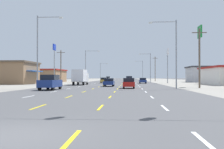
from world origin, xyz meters
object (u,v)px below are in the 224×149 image
at_px(streetlight_left_row_0, 40,47).
at_px(streetlight_left_row_1, 87,64).
at_px(suv_far_left_nearest, 50,82).
at_px(hatchback_inner_left_farther, 104,80).
at_px(sedan_inner_left_farthest, 106,80).
at_px(streetlight_right_row_0, 173,49).
at_px(sedan_inner_right_distant_b, 128,79).
at_px(box_truck_far_left_midfar, 80,76).
at_px(streetlight_right_row_2, 142,69).
at_px(hatchback_inner_right_near, 129,83).
at_px(streetlight_left_row_2, 101,70).
at_px(sedan_far_right_far, 143,81).
at_px(suv_inner_right_distant_a, 129,79).
at_px(sedan_center_turn_mid, 109,82).
at_px(pole_sign_left_row_1, 54,55).
at_px(suv_far_left_distant_c, 108,78).
at_px(streetlight_right_row_1, 149,65).
at_px(pole_sign_right_row_1, 200,40).
at_px(pole_sign_right_row_2, 168,57).

relative_size(streetlight_left_row_0, streetlight_left_row_1, 1.06).
xyz_separation_m(suv_far_left_nearest, hatchback_inner_left_farther, (3.44, 38.34, -0.24)).
height_order(sedan_inner_left_farthest, streetlight_left_row_0, streetlight_left_row_0).
relative_size(suv_far_left_nearest, streetlight_right_row_0, 0.50).
height_order(hatchback_inner_left_farther, sedan_inner_right_distant_b, hatchback_inner_left_farther).
height_order(box_truck_far_left_midfar, streetlight_right_row_2, streetlight_right_row_2).
bearing_deg(sedan_inner_right_distant_b, streetlight_right_row_2, 73.11).
xyz_separation_m(hatchback_inner_right_near, streetlight_left_row_2, (-13.11, 85.85, 4.18)).
height_order(sedan_far_right_far, hatchback_inner_left_farther, hatchback_inner_left_farther).
bearing_deg(box_truck_far_left_midfar, suv_inner_right_distant_a, 69.14).
relative_size(hatchback_inner_right_near, box_truck_far_left_midfar, 0.54).
xyz_separation_m(hatchback_inner_left_farther, streetlight_left_row_0, (-6.34, -34.08, 5.38)).
height_order(sedan_inner_right_distant_b, streetlight_left_row_0, streetlight_left_row_0).
bearing_deg(sedan_center_turn_mid, streetlight_right_row_2, 82.70).
bearing_deg(sedan_far_right_far, hatchback_inner_right_near, -97.07).
relative_size(pole_sign_left_row_1, streetlight_right_row_2, 0.99).
xyz_separation_m(sedan_far_right_far, streetlight_right_row_0, (2.67, -31.10, 4.94)).
bearing_deg(hatchback_inner_left_farther, streetlight_left_row_0, -100.54).
relative_size(sedan_far_right_far, suv_far_left_distant_c, 0.92).
distance_m(suv_far_left_nearest, streetlight_left_row_2, 91.22).
relative_size(sedan_far_right_far, streetlight_right_row_1, 0.49).
xyz_separation_m(sedan_far_right_far, pole_sign_right_row_1, (8.81, -22.09, 7.46)).
bearing_deg(streetlight_right_row_1, suv_far_left_distant_c, 108.31).
relative_size(pole_sign_left_row_1, streetlight_left_row_2, 1.10).
bearing_deg(streetlight_left_row_2, streetlight_right_row_2, 0.00).
bearing_deg(hatchback_inner_left_farther, suv_far_left_distant_c, 93.29).
relative_size(suv_far_left_distant_c, pole_sign_left_row_1, 0.52).
bearing_deg(hatchback_inner_left_farther, streetlight_right_row_1, 35.16).
distance_m(sedan_far_right_far, streetlight_right_row_1, 13.39).
xyz_separation_m(sedan_far_right_far, streetlight_left_row_2, (-16.84, 55.73, 4.21)).
distance_m(box_truck_far_left_midfar, streetlight_right_row_1, 31.36).
bearing_deg(sedan_center_turn_mid, pole_sign_left_row_1, 136.34).
bearing_deg(streetlight_left_row_2, suv_far_left_nearest, -88.21).
distance_m(pole_sign_right_row_1, streetlight_right_row_0, 11.20).
relative_size(hatchback_inner_left_farther, sedan_inner_left_farthest, 0.87).
bearing_deg(pole_sign_right_row_1, streetlight_right_row_0, -124.29).
bearing_deg(pole_sign_right_row_2, streetlight_left_row_2, 113.55).
distance_m(sedan_inner_left_farthest, suv_inner_right_distant_a, 7.34).
relative_size(sedan_center_turn_mid, suv_inner_right_distant_a, 0.92).
distance_m(pole_sign_right_row_1, pole_sign_right_row_2, 23.88).
relative_size(streetlight_left_row_0, streetlight_right_row_1, 1.18).
bearing_deg(suv_inner_right_distant_a, pole_sign_right_row_2, -48.85).
relative_size(streetlight_left_row_2, streetlight_right_row_2, 0.90).
bearing_deg(streetlight_left_row_1, box_truck_far_left_midfar, -83.96).
bearing_deg(pole_sign_right_row_2, streetlight_left_row_0, -125.78).
xyz_separation_m(box_truck_far_left_midfar, suv_far_left_distant_c, (0.00, 76.74, -0.81)).
relative_size(suv_far_left_nearest, streetlight_left_row_2, 0.57).
xyz_separation_m(sedan_inner_right_distant_b, suv_far_left_distant_c, (-10.24, 28.31, 0.27)).
height_order(suv_far_left_distant_c, streetlight_right_row_1, streetlight_right_row_1).
xyz_separation_m(sedan_far_right_far, streetlight_right_row_2, (2.72, 55.73, 4.70)).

